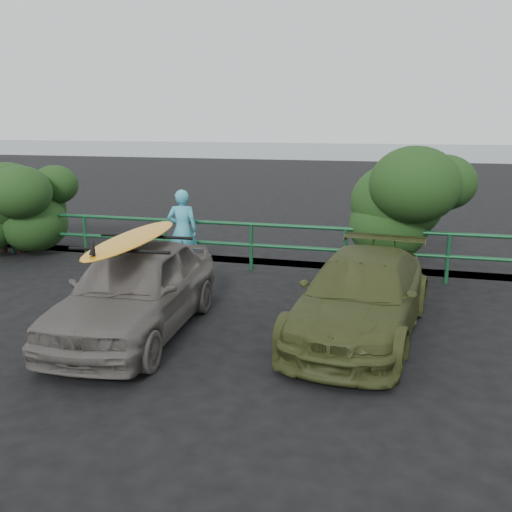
{
  "coord_description": "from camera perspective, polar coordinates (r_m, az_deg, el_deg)",
  "views": [
    {
      "loc": [
        4.24,
        -6.44,
        3.14
      ],
      "look_at": [
        1.89,
        2.14,
        1.02
      ],
      "focal_mm": 40.0,
      "sensor_mm": 36.0,
      "label": 1
    }
  ],
  "objects": [
    {
      "name": "ground",
      "position": [
        8.32,
        -16.91,
        -9.39
      ],
      "size": [
        80.0,
        80.0,
        0.0
      ],
      "primitive_type": "plane",
      "color": "black"
    },
    {
      "name": "ocean",
      "position": [
        66.65,
        11.86,
        10.41
      ],
      "size": [
        200.0,
        200.0,
        0.0
      ],
      "primitive_type": "plane",
      "color": "slate",
      "rests_on": "ground"
    },
    {
      "name": "guardrail",
      "position": [
        12.48,
        -4.91,
        1.22
      ],
      "size": [
        14.0,
        0.08,
        1.04
      ],
      "primitive_type": null,
      "color": "#154B29",
      "rests_on": "ground"
    },
    {
      "name": "shrub_left",
      "position": [
        15.04,
        -21.89,
        4.37
      ],
      "size": [
        3.2,
        2.4,
        2.06
      ],
      "primitive_type": null,
      "color": "#1E4017",
      "rests_on": "ground"
    },
    {
      "name": "shrub_right",
      "position": [
        12.11,
        18.77,
        3.81
      ],
      "size": [
        3.2,
        2.4,
        2.55
      ],
      "primitive_type": null,
      "color": "#1E4017",
      "rests_on": "ground"
    },
    {
      "name": "sedan",
      "position": [
        8.72,
        -11.95,
        -3.28
      ],
      "size": [
        1.88,
        4.1,
        1.36
      ],
      "primitive_type": "imported",
      "rotation": [
        0.0,
        0.0,
        0.07
      ],
      "color": "#5F5A55",
      "rests_on": "ground"
    },
    {
      "name": "olive_vehicle",
      "position": [
        8.64,
        10.52,
        -3.94
      ],
      "size": [
        2.13,
        4.3,
        1.2
      ],
      "primitive_type": "imported",
      "rotation": [
        0.0,
        0.0,
        -0.11
      ],
      "color": "#3E461F",
      "rests_on": "ground"
    },
    {
      "name": "man",
      "position": [
        12.2,
        -7.36,
        2.56
      ],
      "size": [
        0.71,
        0.54,
        1.74
      ],
      "primitive_type": "imported",
      "rotation": [
        0.0,
        0.0,
        3.36
      ],
      "color": "#45B6CF",
      "rests_on": "ground"
    },
    {
      "name": "roof_rack",
      "position": [
        8.55,
        -12.17,
        1.27
      ],
      "size": [
        1.56,
        1.14,
        0.05
      ],
      "primitive_type": null,
      "rotation": [
        0.0,
        0.0,
        0.07
      ],
      "color": "black",
      "rests_on": "sedan"
    },
    {
      "name": "surfboard",
      "position": [
        8.53,
        -12.2,
        1.72
      ],
      "size": [
        0.82,
        3.03,
        0.09
      ],
      "primitive_type": "ellipsoid",
      "rotation": [
        0.0,
        0.0,
        0.07
      ],
      "color": "orange",
      "rests_on": "roof_rack"
    }
  ]
}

